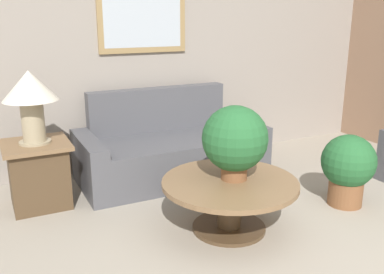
{
  "coord_description": "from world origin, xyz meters",
  "views": [
    {
      "loc": [
        -2.07,
        -1.4,
        1.7
      ],
      "look_at": [
        -0.36,
        2.05,
        0.59
      ],
      "focal_mm": 40.0,
      "sensor_mm": 36.0,
      "label": 1
    }
  ],
  "objects_px": {
    "side_table": "(39,174)",
    "potted_plant_on_table": "(235,140)",
    "couch_main": "(170,150)",
    "potted_plant_floor": "(348,166)",
    "table_lamp": "(30,94)",
    "coffee_table": "(230,194)"
  },
  "relations": [
    {
      "from": "couch_main",
      "to": "potted_plant_on_table",
      "type": "xyz_separation_m",
      "value": [
        -0.01,
        -1.31,
        0.46
      ]
    },
    {
      "from": "table_lamp",
      "to": "potted_plant_on_table",
      "type": "height_order",
      "value": "table_lamp"
    },
    {
      "from": "couch_main",
      "to": "coffee_table",
      "type": "distance_m",
      "value": 1.33
    },
    {
      "from": "couch_main",
      "to": "potted_plant_floor",
      "type": "xyz_separation_m",
      "value": [
        1.16,
        -1.39,
        0.08
      ]
    },
    {
      "from": "coffee_table",
      "to": "side_table",
      "type": "distance_m",
      "value": 1.77
    },
    {
      "from": "couch_main",
      "to": "potted_plant_on_table",
      "type": "distance_m",
      "value": 1.38
    },
    {
      "from": "couch_main",
      "to": "side_table",
      "type": "relative_size",
      "value": 3.25
    },
    {
      "from": "table_lamp",
      "to": "couch_main",
      "type": "bearing_deg",
      "value": 6.06
    },
    {
      "from": "coffee_table",
      "to": "table_lamp",
      "type": "relative_size",
      "value": 1.69
    },
    {
      "from": "side_table",
      "to": "couch_main",
      "type": "bearing_deg",
      "value": 6.06
    },
    {
      "from": "potted_plant_floor",
      "to": "potted_plant_on_table",
      "type": "bearing_deg",
      "value": 175.83
    },
    {
      "from": "couch_main",
      "to": "side_table",
      "type": "bearing_deg",
      "value": -173.94
    },
    {
      "from": "coffee_table",
      "to": "table_lamp",
      "type": "xyz_separation_m",
      "value": [
        -1.31,
        1.18,
        0.73
      ]
    },
    {
      "from": "couch_main",
      "to": "side_table",
      "type": "distance_m",
      "value": 1.38
    },
    {
      "from": "couch_main",
      "to": "table_lamp",
      "type": "height_order",
      "value": "table_lamp"
    },
    {
      "from": "side_table",
      "to": "potted_plant_floor",
      "type": "distance_m",
      "value": 2.82
    },
    {
      "from": "side_table",
      "to": "table_lamp",
      "type": "height_order",
      "value": "table_lamp"
    },
    {
      "from": "couch_main",
      "to": "coffee_table",
      "type": "relative_size",
      "value": 1.78
    },
    {
      "from": "side_table",
      "to": "coffee_table",
      "type": "bearing_deg",
      "value": -41.98
    },
    {
      "from": "coffee_table",
      "to": "potted_plant_floor",
      "type": "distance_m",
      "value": 1.22
    },
    {
      "from": "side_table",
      "to": "potted_plant_on_table",
      "type": "relative_size",
      "value": 1.0
    },
    {
      "from": "coffee_table",
      "to": "side_table",
      "type": "relative_size",
      "value": 1.83
    }
  ]
}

